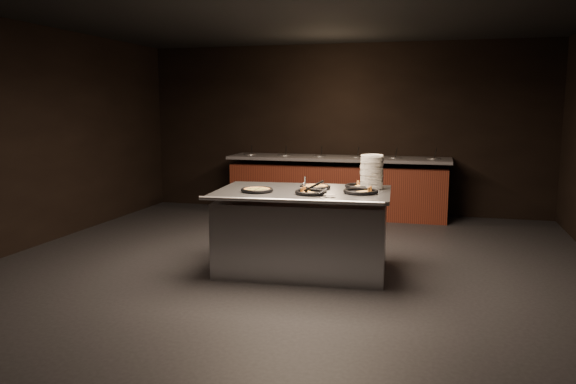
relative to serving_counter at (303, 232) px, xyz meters
name	(u,v)px	position (x,y,z in m)	size (l,w,h in m)	color
room	(280,144)	(-0.19, -0.29, 1.01)	(7.02, 8.02, 2.92)	black
salad_bar	(337,190)	(-0.19, 3.27, 0.00)	(3.70, 0.83, 1.18)	#5C2415
serving_counter	(303,232)	(0.00, 0.00, 0.00)	(1.99, 1.36, 0.92)	silver
plate_stack	(372,172)	(0.72, 0.34, 0.67)	(0.26, 0.26, 0.38)	silver
pan_veggie_whole	(257,190)	(-0.46, -0.23, 0.50)	(0.36, 0.36, 0.04)	black
pan_cheese_whole	(315,187)	(0.10, 0.18, 0.50)	(0.35, 0.35, 0.04)	black
pan_cheese_slices_a	(360,186)	(0.58, 0.36, 0.50)	(0.34, 0.34, 0.04)	black
pan_cheese_slices_b	(311,192)	(0.14, -0.23, 0.50)	(0.34, 0.34, 0.04)	black
pan_veggie_slices	(361,191)	(0.64, -0.03, 0.50)	(0.38, 0.38, 0.04)	black
server_left	(304,184)	(0.02, -0.03, 0.55)	(0.14, 0.30, 0.15)	silver
server_right	(318,188)	(0.25, -0.35, 0.56)	(0.34, 0.10, 0.16)	silver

